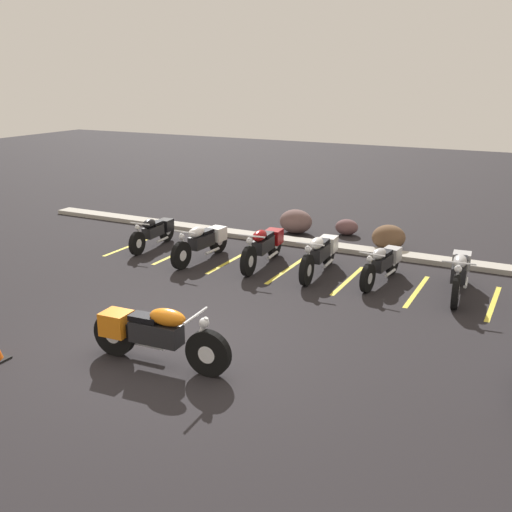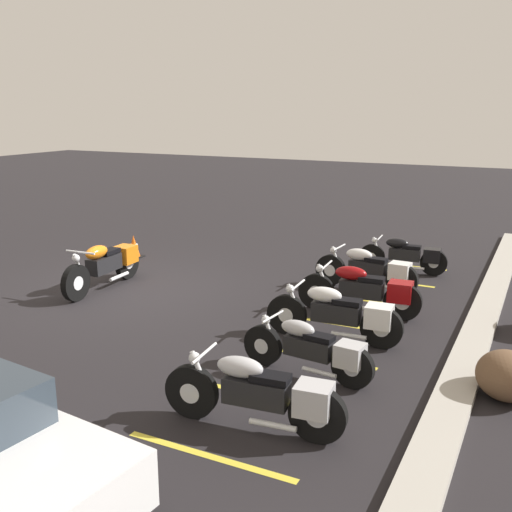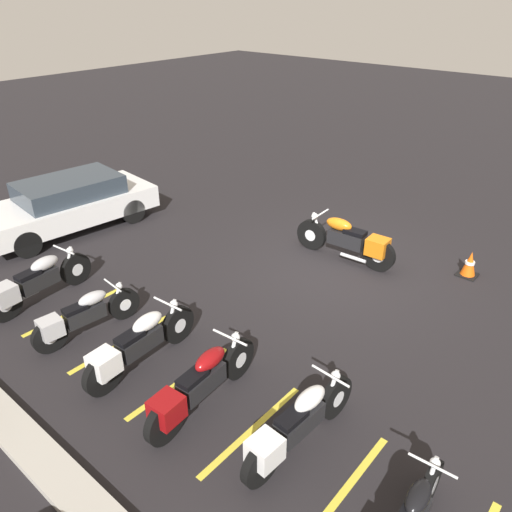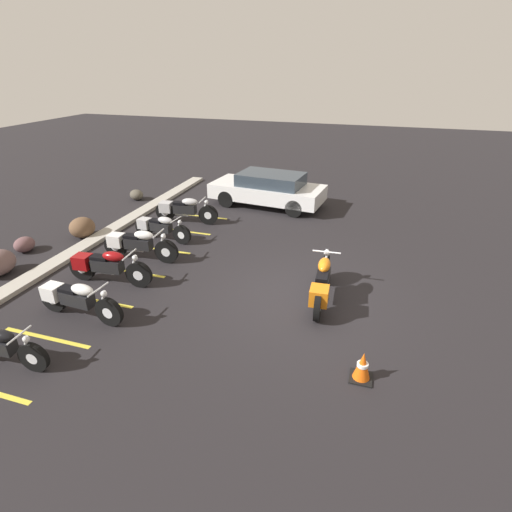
{
  "view_description": "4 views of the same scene",
  "coord_description": "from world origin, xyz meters",
  "px_view_note": "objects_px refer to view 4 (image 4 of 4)",
  "views": [
    {
      "loc": [
        5.32,
        -7.34,
        4.35
      ],
      "look_at": [
        0.09,
        2.85,
        0.85
      ],
      "focal_mm": 42.0,
      "sensor_mm": 36.0,
      "label": 1
    },
    {
      "loc": [
        9.43,
        7.66,
        3.72
      ],
      "look_at": [
        -0.39,
        2.77,
        0.95
      ],
      "focal_mm": 42.0,
      "sensor_mm": 36.0,
      "label": 2
    },
    {
      "loc": [
        -4.8,
        8.39,
        5.49
      ],
      "look_at": [
        0.89,
        1.67,
        0.71
      ],
      "focal_mm": 35.0,
      "sensor_mm": 36.0,
      "label": 3
    },
    {
      "loc": [
        -8.05,
        -1.46,
        5.09
      ],
      "look_at": [
        0.6,
        1.25,
        0.67
      ],
      "focal_mm": 28.0,
      "sensor_mm": 36.0,
      "label": 4
    }
  ],
  "objects_px": {
    "parked_bike_5": "(183,209)",
    "parked_bike_3": "(136,244)",
    "motorcycle_orange_featured": "(322,283)",
    "landscape_rock_2": "(24,244)",
    "parked_bike_2": "(105,266)",
    "parked_bike_4": "(160,227)",
    "car_white": "(268,189)",
    "traffic_cone": "(362,367)",
    "landscape_rock_0": "(82,227)",
    "parked_bike_1": "(75,299)",
    "landscape_rock_3": "(136,195)"
  },
  "relations": [
    {
      "from": "car_white",
      "to": "motorcycle_orange_featured",
      "type": "bearing_deg",
      "value": 122.3
    },
    {
      "from": "car_white",
      "to": "parked_bike_4",
      "type": "bearing_deg",
      "value": 67.31
    },
    {
      "from": "parked_bike_4",
      "to": "landscape_rock_2",
      "type": "height_order",
      "value": "parked_bike_4"
    },
    {
      "from": "parked_bike_3",
      "to": "parked_bike_4",
      "type": "height_order",
      "value": "parked_bike_3"
    },
    {
      "from": "parked_bike_1",
      "to": "landscape_rock_0",
      "type": "height_order",
      "value": "parked_bike_1"
    },
    {
      "from": "motorcycle_orange_featured",
      "to": "parked_bike_4",
      "type": "relative_size",
      "value": 1.2
    },
    {
      "from": "parked_bike_3",
      "to": "landscape_rock_3",
      "type": "bearing_deg",
      "value": 119.52
    },
    {
      "from": "parked_bike_2",
      "to": "traffic_cone",
      "type": "relative_size",
      "value": 4.01
    },
    {
      "from": "landscape_rock_2",
      "to": "parked_bike_5",
      "type": "bearing_deg",
      "value": -43.71
    },
    {
      "from": "landscape_rock_2",
      "to": "landscape_rock_3",
      "type": "relative_size",
      "value": 1.02
    },
    {
      "from": "motorcycle_orange_featured",
      "to": "landscape_rock_3",
      "type": "relative_size",
      "value": 3.9
    },
    {
      "from": "motorcycle_orange_featured",
      "to": "parked_bike_3",
      "type": "relative_size",
      "value": 1.07
    },
    {
      "from": "parked_bike_5",
      "to": "car_white",
      "type": "height_order",
      "value": "car_white"
    },
    {
      "from": "motorcycle_orange_featured",
      "to": "car_white",
      "type": "height_order",
      "value": "car_white"
    },
    {
      "from": "parked_bike_2",
      "to": "car_white",
      "type": "bearing_deg",
      "value": 68.26
    },
    {
      "from": "parked_bike_2",
      "to": "parked_bike_5",
      "type": "bearing_deg",
      "value": 86.91
    },
    {
      "from": "parked_bike_3",
      "to": "traffic_cone",
      "type": "relative_size",
      "value": 4.0
    },
    {
      "from": "parked_bike_2",
      "to": "traffic_cone",
      "type": "xyz_separation_m",
      "value": [
        -1.6,
        -6.43,
        -0.21
      ]
    },
    {
      "from": "parked_bike_1",
      "to": "traffic_cone",
      "type": "distance_m",
      "value": 6.12
    },
    {
      "from": "parked_bike_5",
      "to": "landscape_rock_3",
      "type": "bearing_deg",
      "value": 144.46
    },
    {
      "from": "landscape_rock_0",
      "to": "parked_bike_3",
      "type": "bearing_deg",
      "value": -108.94
    },
    {
      "from": "landscape_rock_2",
      "to": "car_white",
      "type": "bearing_deg",
      "value": -42.83
    },
    {
      "from": "landscape_rock_2",
      "to": "landscape_rock_0",
      "type": "bearing_deg",
      "value": -32.59
    },
    {
      "from": "parked_bike_1",
      "to": "landscape_rock_2",
      "type": "relative_size",
      "value": 3.45
    },
    {
      "from": "landscape_rock_0",
      "to": "parked_bike_5",
      "type": "bearing_deg",
      "value": -49.44
    },
    {
      "from": "landscape_rock_0",
      "to": "landscape_rock_2",
      "type": "distance_m",
      "value": 1.71
    },
    {
      "from": "parked_bike_4",
      "to": "parked_bike_5",
      "type": "xyz_separation_m",
      "value": [
        1.6,
        -0.01,
        0.05
      ]
    },
    {
      "from": "motorcycle_orange_featured",
      "to": "parked_bike_5",
      "type": "bearing_deg",
      "value": 52.46
    },
    {
      "from": "parked_bike_4",
      "to": "car_white",
      "type": "bearing_deg",
      "value": 66.81
    },
    {
      "from": "parked_bike_3",
      "to": "landscape_rock_0",
      "type": "distance_m",
      "value": 2.72
    },
    {
      "from": "motorcycle_orange_featured",
      "to": "landscape_rock_2",
      "type": "distance_m",
      "value": 8.84
    },
    {
      "from": "traffic_cone",
      "to": "parked_bike_4",
      "type": "bearing_deg",
      "value": 55.82
    },
    {
      "from": "motorcycle_orange_featured",
      "to": "parked_bike_3",
      "type": "xyz_separation_m",
      "value": [
        0.69,
        5.34,
        -0.03
      ]
    },
    {
      "from": "parked_bike_2",
      "to": "parked_bike_4",
      "type": "distance_m",
      "value": 2.83
    },
    {
      "from": "parked_bike_1",
      "to": "parked_bike_2",
      "type": "height_order",
      "value": "parked_bike_2"
    },
    {
      "from": "parked_bike_2",
      "to": "car_white",
      "type": "height_order",
      "value": "car_white"
    },
    {
      "from": "parked_bike_4",
      "to": "traffic_cone",
      "type": "relative_size",
      "value": 3.57
    },
    {
      "from": "motorcycle_orange_featured",
      "to": "landscape_rock_2",
      "type": "height_order",
      "value": "motorcycle_orange_featured"
    },
    {
      "from": "parked_bike_5",
      "to": "parked_bike_3",
      "type": "bearing_deg",
      "value": -94.23
    },
    {
      "from": "parked_bike_3",
      "to": "landscape_rock_2",
      "type": "height_order",
      "value": "parked_bike_3"
    },
    {
      "from": "landscape_rock_3",
      "to": "traffic_cone",
      "type": "height_order",
      "value": "traffic_cone"
    },
    {
      "from": "parked_bike_4",
      "to": "landscape_rock_3",
      "type": "distance_m",
      "value": 4.48
    },
    {
      "from": "parked_bike_1",
      "to": "car_white",
      "type": "bearing_deg",
      "value": 80.63
    },
    {
      "from": "parked_bike_1",
      "to": "parked_bike_2",
      "type": "bearing_deg",
      "value": 105.45
    },
    {
      "from": "motorcycle_orange_featured",
      "to": "parked_bike_1",
      "type": "relative_size",
      "value": 1.11
    },
    {
      "from": "motorcycle_orange_featured",
      "to": "traffic_cone",
      "type": "relative_size",
      "value": 4.29
    },
    {
      "from": "parked_bike_2",
      "to": "parked_bike_4",
      "type": "relative_size",
      "value": 1.12
    },
    {
      "from": "parked_bike_5",
      "to": "landscape_rock_0",
      "type": "relative_size",
      "value": 2.65
    },
    {
      "from": "car_white",
      "to": "landscape_rock_3",
      "type": "relative_size",
      "value": 7.18
    },
    {
      "from": "parked_bike_2",
      "to": "landscape_rock_3",
      "type": "distance_m",
      "value": 6.89
    }
  ]
}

